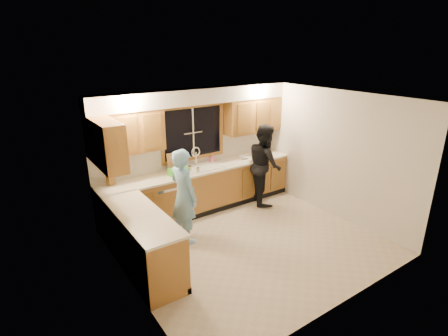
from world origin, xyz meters
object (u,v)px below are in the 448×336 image
object	(u,v)px
soap_bottle	(212,159)
man	(184,196)
dishwasher	(164,201)
bowl	(243,158)
sink	(201,171)
stove	(158,260)
dish_crate	(178,172)
knife_block	(111,179)
woman	(265,164)

from	to	relation	value
soap_bottle	man	bearing A→B (deg)	-139.73
dishwasher	bowl	bearing A→B (deg)	0.79
sink	stove	world-z (taller)	sink
stove	dish_crate	bearing A→B (deg)	54.22
stove	knife_block	bearing A→B (deg)	89.29
knife_block	dish_crate	world-z (taller)	knife_block
sink	dish_crate	world-z (taller)	sink
dishwasher	sink	bearing A→B (deg)	0.99
stove	bowl	xyz separation A→B (m)	(2.89, 1.84, 0.49)
soap_bottle	bowl	xyz separation A→B (m)	(0.71, -0.17, -0.06)
sink	man	distance (m)	1.23
woman	dish_crate	distance (m)	1.92
bowl	dishwasher	bearing A→B (deg)	-179.21
sink	bowl	world-z (taller)	sink
dishwasher	soap_bottle	distance (m)	1.38
man	knife_block	bearing A→B (deg)	34.56
woman	bowl	xyz separation A→B (m)	(-0.24, 0.44, 0.08)
woman	soap_bottle	world-z (taller)	woman
man	soap_bottle	xyz separation A→B (m)	(1.25, 1.06, 0.17)
soap_bottle	stove	bearing A→B (deg)	-137.39
woman	knife_block	xyz separation A→B (m)	(-3.10, 0.58, 0.16)
sink	soap_bottle	size ratio (longest dim) A/B	4.94
sink	dish_crate	xyz separation A→B (m)	(-0.56, -0.11, 0.13)
sink	woman	distance (m)	1.40
dishwasher	woman	world-z (taller)	woman
stove	bowl	bearing A→B (deg)	32.41
man	bowl	bearing A→B (deg)	-72.47
knife_block	sink	bearing A→B (deg)	-21.01
woman	bowl	world-z (taller)	woman
knife_block	bowl	world-z (taller)	knife_block
sink	stove	size ratio (longest dim) A/B	0.96
stove	woman	size ratio (longest dim) A/B	0.52
sink	dish_crate	bearing A→B (deg)	-169.13
knife_block	bowl	distance (m)	2.87
soap_bottle	knife_block	bearing A→B (deg)	-179.19
sink	bowl	bearing A→B (deg)	0.64
sink	knife_block	world-z (taller)	sink
dishwasher	stove	size ratio (longest dim) A/B	0.91
sink	dishwasher	bearing A→B (deg)	-179.01
stove	bowl	size ratio (longest dim) A/B	4.58
man	woman	xyz separation A→B (m)	(2.20, 0.45, 0.03)
man	dish_crate	bearing A→B (deg)	-28.51
stove	knife_block	xyz separation A→B (m)	(0.02, 1.98, 0.58)
stove	woman	xyz separation A→B (m)	(3.13, 1.40, 0.42)
soap_bottle	sink	bearing A→B (deg)	-154.54
dish_crate	man	bearing A→B (deg)	-111.64
dish_crate	sink	bearing A→B (deg)	10.87
bowl	sink	bearing A→B (deg)	-179.36
sink	woman	size ratio (longest dim) A/B	0.49
woman	sink	bearing A→B (deg)	97.04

